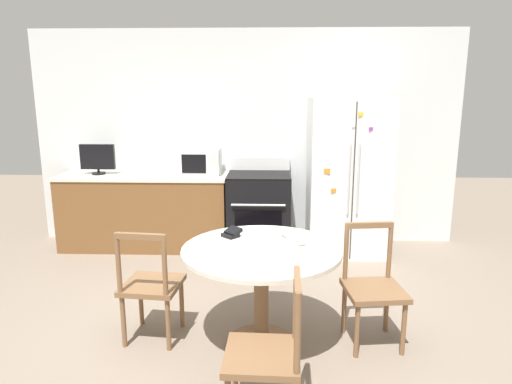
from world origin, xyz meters
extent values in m
plane|color=gray|center=(0.00, 0.00, 0.00)|extent=(14.00, 14.00, 0.00)
cube|color=silver|center=(0.00, 2.65, 1.30)|extent=(5.20, 0.10, 2.60)
cube|color=brown|center=(-1.21, 2.29, 0.43)|extent=(1.98, 0.62, 0.86)
cube|color=beige|center=(-1.21, 2.29, 0.88)|extent=(2.01, 0.64, 0.03)
cube|color=white|center=(1.20, 2.21, 0.90)|extent=(0.90, 0.74, 1.80)
cube|color=#333333|center=(1.20, 1.84, 0.90)|extent=(0.01, 0.01, 1.73)
cylinder|color=silver|center=(1.15, 1.83, 0.95)|extent=(0.02, 0.02, 0.76)
cylinder|color=silver|center=(1.25, 1.83, 0.95)|extent=(0.02, 0.02, 0.76)
cube|color=yellow|center=(1.25, 1.84, 1.64)|extent=(0.05, 0.02, 0.04)
cube|color=orange|center=(0.92, 1.84, 1.03)|extent=(0.07, 0.02, 0.05)
cube|color=white|center=(1.19, 1.84, 1.52)|extent=(0.05, 0.02, 0.04)
cube|color=purple|center=(1.36, 1.84, 1.49)|extent=(0.05, 0.02, 0.04)
cube|color=orange|center=(1.00, 1.84, 0.82)|extent=(0.06, 0.02, 0.04)
cube|color=black|center=(0.17, 2.26, 0.45)|extent=(0.74, 0.64, 0.90)
cube|color=black|center=(0.17, 1.94, 0.36)|extent=(0.53, 0.01, 0.40)
cylinder|color=silver|center=(0.17, 1.91, 0.63)|extent=(0.61, 0.02, 0.02)
cube|color=black|center=(0.17, 2.26, 0.91)|extent=(0.74, 0.64, 0.02)
cube|color=white|center=(0.17, 2.55, 1.00)|extent=(0.74, 0.06, 0.16)
cube|color=white|center=(-0.53, 2.32, 1.05)|extent=(0.48, 0.35, 0.31)
cube|color=black|center=(-0.57, 2.14, 1.05)|extent=(0.28, 0.01, 0.22)
cube|color=silver|center=(-0.36, 2.14, 1.05)|extent=(0.10, 0.01, 0.22)
cylinder|color=black|center=(-1.75, 2.29, 0.91)|extent=(0.16, 0.16, 0.02)
cylinder|color=black|center=(-1.75, 2.29, 0.94)|extent=(0.03, 0.03, 0.04)
cube|color=black|center=(-1.75, 2.29, 1.11)|extent=(0.41, 0.05, 0.30)
cylinder|color=beige|center=(0.25, 0.11, 0.75)|extent=(1.16, 1.16, 0.03)
cylinder|color=brown|center=(0.25, 0.11, 0.38)|extent=(0.11, 0.11, 0.71)
cylinder|color=brown|center=(0.25, 0.11, 0.01)|extent=(0.52, 0.52, 0.03)
cube|color=brown|center=(1.09, 0.15, 0.43)|extent=(0.46, 0.46, 0.04)
cylinder|color=brown|center=(1.28, 0.00, 0.21)|extent=(0.04, 0.04, 0.41)
cylinder|color=brown|center=(0.94, -0.04, 0.21)|extent=(0.04, 0.04, 0.41)
cylinder|color=brown|center=(1.24, 0.34, 0.21)|extent=(0.04, 0.04, 0.41)
cylinder|color=brown|center=(0.90, 0.30, 0.21)|extent=(0.04, 0.04, 0.41)
cylinder|color=brown|center=(1.24, 0.36, 0.68)|extent=(0.04, 0.04, 0.45)
cylinder|color=brown|center=(0.89, 0.32, 0.68)|extent=(0.04, 0.04, 0.45)
cube|color=brown|center=(1.07, 0.34, 0.88)|extent=(0.35, 0.07, 0.04)
cube|color=brown|center=(0.27, -0.73, 0.43)|extent=(0.43, 0.43, 0.04)
cylinder|color=brown|center=(0.10, -0.55, 0.21)|extent=(0.04, 0.04, 0.41)
cylinder|color=brown|center=(0.45, -0.56, 0.21)|extent=(0.04, 0.04, 0.41)
cylinder|color=brown|center=(0.45, -0.91, 0.68)|extent=(0.04, 0.04, 0.45)
cylinder|color=brown|center=(0.47, -0.56, 0.68)|extent=(0.04, 0.04, 0.45)
cube|color=brown|center=(0.46, -0.74, 0.88)|extent=(0.05, 0.35, 0.04)
cube|color=brown|center=(-0.59, 0.19, 0.43)|extent=(0.46, 0.46, 0.04)
cylinder|color=brown|center=(-0.74, 0.38, 0.21)|extent=(0.04, 0.04, 0.41)
cylinder|color=brown|center=(-0.40, 0.35, 0.21)|extent=(0.04, 0.04, 0.41)
cylinder|color=brown|center=(-0.78, 0.04, 0.21)|extent=(0.04, 0.04, 0.41)
cylinder|color=brown|center=(-0.43, 0.01, 0.21)|extent=(0.04, 0.04, 0.41)
cylinder|color=brown|center=(-0.78, 0.02, 0.68)|extent=(0.04, 0.04, 0.45)
cylinder|color=brown|center=(-0.43, -0.01, 0.68)|extent=(0.04, 0.04, 0.45)
cube|color=brown|center=(-0.61, 0.01, 0.88)|extent=(0.35, 0.07, 0.04)
cylinder|color=silver|center=(0.18, 0.19, 0.81)|extent=(0.08, 0.08, 0.09)
cylinder|color=beige|center=(0.18, 0.19, 0.79)|extent=(0.07, 0.07, 0.05)
cube|color=black|center=(0.00, 0.36, 0.78)|extent=(0.15, 0.15, 0.03)
cube|color=black|center=(0.02, 0.38, 0.81)|extent=(0.16, 0.15, 0.06)
cube|color=white|center=(0.55, 0.33, 0.77)|extent=(0.30, 0.35, 0.01)
cube|color=beige|center=(0.55, 0.33, 0.78)|extent=(0.32, 0.36, 0.01)
cube|color=silver|center=(0.55, 0.33, 0.79)|extent=(0.33, 0.37, 0.01)
camera|label=1|loc=(0.31, -3.02, 1.88)|focal=32.00mm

